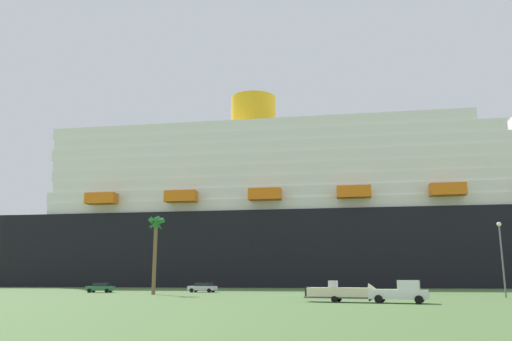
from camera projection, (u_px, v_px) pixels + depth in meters
ground_plane at (300, 290)px, 100.72m from camera, size 600.00×600.00×0.00m
cruise_ship at (344, 221)px, 138.69m from camera, size 221.21×40.78×61.03m
pickup_truck at (401, 292)px, 49.83m from camera, size 5.89×3.14×2.20m
small_boat_on_trailer at (346, 293)px, 51.71m from camera, size 8.82×3.31×2.15m
palm_tree at (156, 233)px, 76.26m from camera, size 2.96×2.71×11.46m
street_lamp at (501, 249)px, 64.12m from camera, size 0.56×0.56×9.37m
parked_car_silver_sedan at (203, 287)px, 85.33m from camera, size 4.85×2.48×1.58m
parked_car_green_wagon at (101, 287)px, 83.86m from camera, size 4.56×2.62×1.58m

